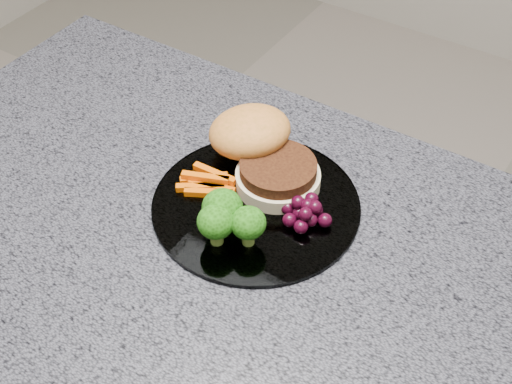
{
  "coord_description": "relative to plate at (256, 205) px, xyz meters",
  "views": [
    {
      "loc": [
        0.23,
        -0.46,
        1.53
      ],
      "look_at": [
        -0.1,
        0.07,
        0.93
      ],
      "focal_mm": 50.0,
      "sensor_mm": 36.0,
      "label": 1
    }
  ],
  "objects": [
    {
      "name": "countertop",
      "position": [
        0.1,
        -0.07,
        -0.02
      ],
      "size": [
        1.2,
        0.6,
        0.04
      ],
      "primitive_type": "cube",
      "color": "#51525C",
      "rests_on": "island_cabinet"
    },
    {
      "name": "plate",
      "position": [
        0.0,
        0.0,
        0.0
      ],
      "size": [
        0.26,
        0.26,
        0.01
      ],
      "primitive_type": "cylinder",
      "color": "white",
      "rests_on": "countertop"
    },
    {
      "name": "burger",
      "position": [
        -0.04,
        0.06,
        0.03
      ],
      "size": [
        0.2,
        0.17,
        0.06
      ],
      "rotation": [
        0.0,
        0.0,
        -0.33
      ],
      "color": "beige",
      "rests_on": "plate"
    },
    {
      "name": "carrot_sticks",
      "position": [
        -0.07,
        -0.01,
        0.01
      ],
      "size": [
        0.08,
        0.06,
        0.02
      ],
      "rotation": [
        0.0,
        0.0,
        0.12
      ],
      "color": "#DB5503",
      "rests_on": "plate"
    },
    {
      "name": "broccoli",
      "position": [
        0.0,
        -0.06,
        0.04
      ],
      "size": [
        0.08,
        0.07,
        0.06
      ],
      "rotation": [
        0.0,
        0.0,
        -0.27
      ],
      "color": "olive",
      "rests_on": "plate"
    },
    {
      "name": "grape_bunch",
      "position": [
        0.06,
        0.01,
        0.02
      ],
      "size": [
        0.07,
        0.05,
        0.03
      ],
      "rotation": [
        0.0,
        0.0,
        -0.35
      ],
      "color": "black",
      "rests_on": "plate"
    }
  ]
}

